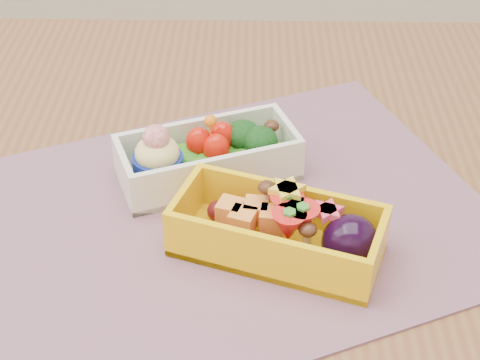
{
  "coord_description": "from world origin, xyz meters",
  "views": [
    {
      "loc": [
        0.05,
        -0.53,
        1.19
      ],
      "look_at": [
        0.04,
        -0.01,
        0.79
      ],
      "focal_mm": 57.07,
      "sensor_mm": 36.0,
      "label": 1
    }
  ],
  "objects_px": {
    "table": "(199,289)",
    "bento_yellow": "(282,230)",
    "bento_white": "(207,157)",
    "placemat": "(232,218)"
  },
  "relations": [
    {
      "from": "bento_white",
      "to": "bento_yellow",
      "type": "height_order",
      "value": "bento_white"
    },
    {
      "from": "table",
      "to": "placemat",
      "type": "height_order",
      "value": "placemat"
    },
    {
      "from": "bento_white",
      "to": "bento_yellow",
      "type": "relative_size",
      "value": 0.96
    },
    {
      "from": "table",
      "to": "bento_yellow",
      "type": "xyz_separation_m",
      "value": [
        0.08,
        -0.06,
        0.13
      ]
    },
    {
      "from": "placemat",
      "to": "bento_white",
      "type": "bearing_deg",
      "value": 112.06
    },
    {
      "from": "placemat",
      "to": "bento_white",
      "type": "distance_m",
      "value": 0.07
    },
    {
      "from": "placemat",
      "to": "bento_white",
      "type": "xyz_separation_m",
      "value": [
        -0.02,
        0.06,
        0.02
      ]
    },
    {
      "from": "table",
      "to": "bento_yellow",
      "type": "distance_m",
      "value": 0.16
    },
    {
      "from": "table",
      "to": "placemat",
      "type": "bearing_deg",
      "value": -17.96
    },
    {
      "from": "table",
      "to": "bento_white",
      "type": "relative_size",
      "value": 6.62
    }
  ]
}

